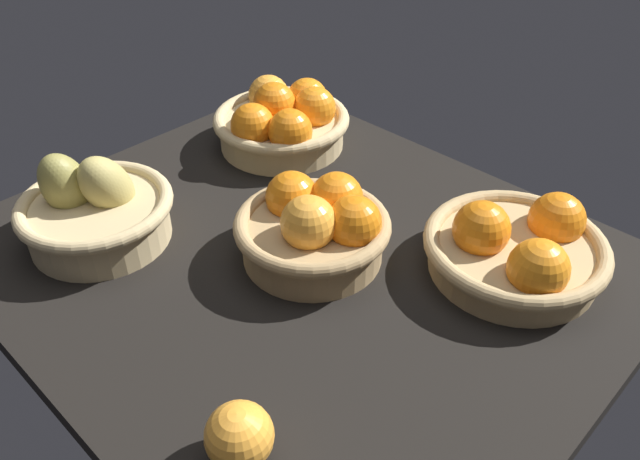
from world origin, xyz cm
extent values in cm
cube|color=black|center=(0.00, 0.00, 1.50)|extent=(84.00, 72.00, 3.00)
cylinder|color=tan|center=(1.81, 1.03, 5.66)|extent=(19.02, 19.02, 5.33)
torus|color=tan|center=(1.81, 1.03, 8.33)|extent=(21.07, 21.07, 2.05)
sphere|color=orange|center=(6.72, 3.76, 9.67)|extent=(7.36, 7.36, 7.36)
sphere|color=#F49E33|center=(3.16, -1.01, 10.33)|extent=(7.36, 7.36, 7.36)
sphere|color=orange|center=(1.32, 6.26, 9.70)|extent=(7.36, 7.36, 7.36)
sphere|color=orange|center=(-3.55, 2.47, 9.44)|extent=(7.36, 7.36, 7.36)
cylinder|color=tan|center=(-23.56, 19.17, 5.52)|extent=(21.34, 21.34, 5.03)
torus|color=tan|center=(-23.56, 19.17, 8.03)|extent=(23.41, 23.41, 2.07)
sphere|color=orange|center=(-24.23, 18.30, 10.93)|extent=(7.27, 7.27, 7.27)
sphere|color=orange|center=(-17.31, 15.35, 9.49)|extent=(7.27, 7.27, 7.27)
sphere|color=orange|center=(-19.59, 23.30, 9.97)|extent=(7.27, 7.27, 7.27)
sphere|color=orange|center=(-22.95, 12.27, 9.64)|extent=(7.27, 7.27, 7.27)
sphere|color=#F49E33|center=(-29.81, 22.03, 9.33)|extent=(7.27, 7.27, 7.27)
sphere|color=orange|center=(-24.50, 26.41, 9.01)|extent=(7.27, 7.27, 7.27)
cylinder|color=tan|center=(22.93, 17.39, 5.09)|extent=(21.98, 21.98, 4.18)
torus|color=tan|center=(22.93, 17.39, 7.18)|extent=(24.13, 24.13, 2.15)
sphere|color=orange|center=(18.93, 14.92, 9.01)|extent=(7.56, 7.56, 7.56)
sphere|color=orange|center=(27.99, 13.37, 8.60)|extent=(7.56, 7.56, 7.56)
sphere|color=orange|center=(24.64, 24.53, 8.32)|extent=(7.56, 7.56, 7.56)
cylinder|color=tan|center=(-22.47, -16.96, 5.91)|extent=(19.43, 19.43, 5.83)
torus|color=tan|center=(-22.47, -16.96, 8.83)|extent=(21.39, 21.39, 1.96)
ellipsoid|color=tan|center=(-22.47, -14.58, 10.67)|extent=(6.97, 10.49, 12.17)
ellipsoid|color=olive|center=(-26.49, -18.52, 10.60)|extent=(7.40, 9.40, 12.00)
sphere|color=#F49E33|center=(18.71, -26.06, 6.40)|extent=(6.80, 6.80, 6.80)
camera|label=1|loc=(49.60, -46.90, 58.80)|focal=35.75mm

